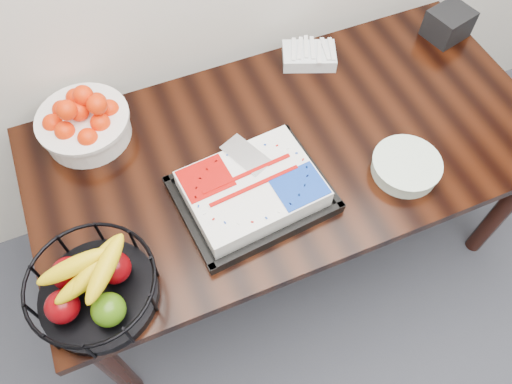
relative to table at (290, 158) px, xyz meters
name	(u,v)px	position (x,y,z in m)	size (l,w,h in m)	color
table	(290,158)	(0.00, 0.00, 0.00)	(1.80, 0.90, 0.75)	black
cake_tray	(252,190)	(-0.21, -0.15, 0.13)	(0.50, 0.40, 0.10)	black
tangerine_bowl	(82,119)	(-0.64, 0.31, 0.17)	(0.31, 0.31, 0.20)	white
fruit_basket	(94,287)	(-0.74, -0.29, 0.17)	(0.36, 0.36, 0.19)	black
plate_stack	(406,167)	(0.30, -0.25, 0.11)	(0.23, 0.23, 0.06)	white
fork_bag	(309,56)	(0.23, 0.34, 0.11)	(0.23, 0.20, 0.06)	silver
napkin_box	(448,24)	(0.80, 0.26, 0.14)	(0.16, 0.13, 0.11)	black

